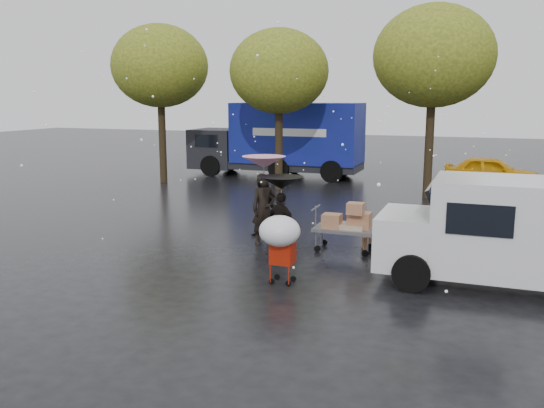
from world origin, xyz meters
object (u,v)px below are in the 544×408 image
(yellow_taxi, at_px, (491,172))
(white_van, at_px, (512,231))
(person_black, at_px, (281,224))
(shopping_cart, at_px, (280,235))
(person_pink, at_px, (264,209))
(blue_truck, at_px, (281,140))
(vendor_cart, at_px, (348,223))

(yellow_taxi, bearing_deg, white_van, -178.43)
(person_black, height_order, shopping_cart, person_black)
(person_black, bearing_deg, person_pink, -23.53)
(person_black, distance_m, blue_truck, 13.97)
(vendor_cart, height_order, white_van, white_van)
(shopping_cart, height_order, white_van, white_van)
(white_van, bearing_deg, person_black, 171.77)
(person_black, xyz_separation_m, shopping_cart, (0.77, -2.25, 0.30))
(shopping_cart, xyz_separation_m, white_van, (4.37, 1.51, 0.10))
(blue_truck, bearing_deg, person_pink, -72.32)
(vendor_cart, distance_m, white_van, 4.02)
(shopping_cart, distance_m, blue_truck, 16.32)
(person_pink, relative_size, person_black, 1.22)
(shopping_cart, relative_size, blue_truck, 0.18)
(white_van, height_order, yellow_taxi, white_van)
(person_black, relative_size, vendor_cart, 1.00)
(blue_truck, height_order, yellow_taxi, blue_truck)
(shopping_cart, bearing_deg, person_black, 108.99)
(person_black, xyz_separation_m, blue_truck, (-4.68, 13.12, 1.00))
(shopping_cart, xyz_separation_m, blue_truck, (-5.46, 15.37, 0.69))
(yellow_taxi, bearing_deg, vendor_cart, 164.70)
(vendor_cart, xyz_separation_m, shopping_cart, (-0.69, -3.06, 0.34))
(person_black, bearing_deg, white_van, -165.59)
(white_van, xyz_separation_m, blue_truck, (-9.83, 13.86, 0.60))
(person_black, xyz_separation_m, white_van, (5.15, -0.74, 0.40))
(person_black, relative_size, yellow_taxi, 0.39)
(person_pink, bearing_deg, yellow_taxi, 22.28)
(white_van, bearing_deg, person_pink, 165.47)
(person_black, height_order, vendor_cart, person_black)
(person_pink, xyz_separation_m, person_black, (0.75, -0.79, -0.16))
(white_van, bearing_deg, shopping_cart, -161.01)
(shopping_cart, bearing_deg, white_van, 18.99)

